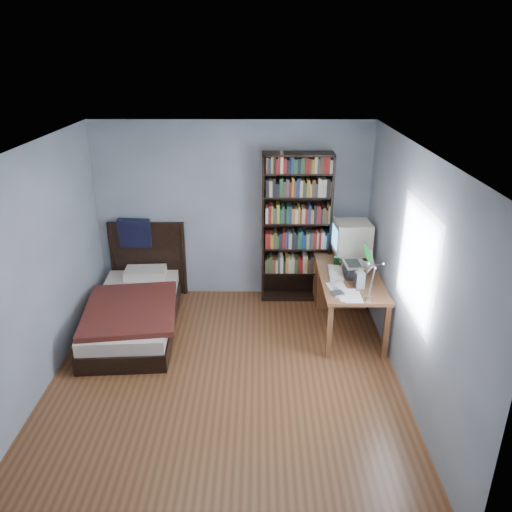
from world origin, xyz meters
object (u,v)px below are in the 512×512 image
soda_can (336,261)px  bookshelf (296,229)px  laptop (356,268)px  desk_lamp (368,272)px  speaker (360,280)px  crt_monitor (351,238)px  keyboard (336,273)px  bed (135,307)px  desk (342,281)px

soda_can → bookshelf: (-0.50, 0.52, 0.27)m
laptop → desk_lamp: bearing=-95.3°
speaker → soda_can: bearing=95.9°
crt_monitor → keyboard: 0.62m
bed → soda_can: bearing=6.3°
desk → crt_monitor: bearing=21.8°
keyboard → soda_can: 0.28m
laptop → desk: bearing=97.3°
crt_monitor → speaker: size_ratio=2.65×
laptop → bed: (-2.80, 0.05, -0.59)m
crt_monitor → laptop: (-0.02, -0.55, -0.19)m
laptop → bookshelf: (-0.69, 0.85, 0.21)m
desk → speaker: speaker is taller
bookshelf → speaker: bearing=-60.0°
keyboard → desk: bearing=73.5°
desk_lamp → speaker: bearing=83.4°
desk_lamp → bed: size_ratio=0.31×
speaker → keyboard: bearing=111.1°
keyboard → bookshelf: bookshelf is taller
keyboard → speaker: size_ratio=2.21×
soda_can → desk: bearing=55.2°
bookshelf → bed: size_ratio=0.98×
speaker → crt_monitor: bearing=78.6°
desk_lamp → keyboard: bearing=97.2°
bookshelf → keyboard: bearing=-60.1°
bookshelf → desk_lamp: bearing=-72.5°
laptop → soda_can: size_ratio=3.48×
speaker → bookshelf: bookshelf is taller
soda_can → laptop: bearing=-60.4°
bookshelf → bed: bearing=-159.1°
crt_monitor → bed: (-2.82, -0.50, -0.77)m
desk → desk_lamp: size_ratio=2.43×
desk → crt_monitor: 0.62m
keyboard → speaker: 0.45m
laptop → speaker: 0.32m
crt_monitor → laptop: crt_monitor is taller
desk → bed: (-2.74, -0.47, -0.16)m
crt_monitor → keyboard: (-0.26, -0.49, -0.28)m
crt_monitor → desk_lamp: (-0.12, -1.59, 0.23)m
bookshelf → soda_can: bearing=-45.9°
soda_can → desk_lamp: bearing=-86.1°
crt_monitor → soda_can: crt_monitor is taller
desk_lamp → keyboard: desk_lamp is taller
desk → laptop: size_ratio=3.89×
crt_monitor → soda_can: (-0.21, -0.21, -0.24)m
desk → laptop: (0.07, -0.51, 0.43)m
speaker → bed: bed is taller
crt_monitor → laptop: 0.58m
soda_can → crt_monitor: bearing=45.3°
laptop → soda_can: laptop is taller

